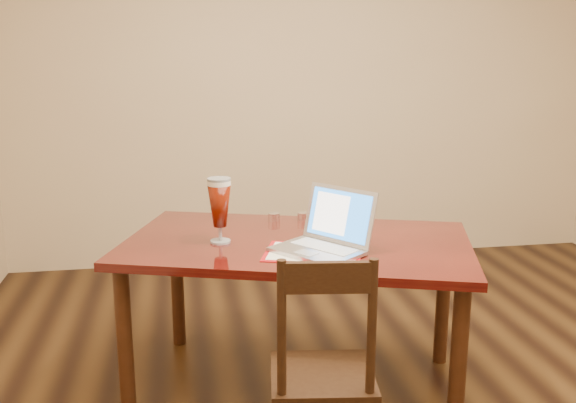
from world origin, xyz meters
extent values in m
cube|color=tan|center=(0.00, 2.50, 1.35)|extent=(4.50, 0.01, 2.70)
cube|color=#4C0F0A|center=(-0.47, 0.57, 0.71)|extent=(1.76, 1.32, 0.04)
cylinder|color=#35190D|center=(-1.25, 0.45, 0.35)|extent=(0.07, 0.07, 0.69)
cylinder|color=#35190D|center=(0.08, 0.00, 0.35)|extent=(0.07, 0.07, 0.69)
cylinder|color=#35190D|center=(-1.02, 1.13, 0.35)|extent=(0.07, 0.07, 0.69)
cylinder|color=#35190D|center=(0.31, 0.69, 0.35)|extent=(0.07, 0.07, 0.69)
cube|color=#A00E12|center=(-0.44, 0.37, 0.73)|extent=(0.48, 0.41, 0.00)
cube|color=silver|center=(-0.44, 0.37, 0.74)|extent=(0.43, 0.36, 0.00)
cube|color=#BBBBC0|center=(-0.42, 0.36, 0.74)|extent=(0.42, 0.44, 0.02)
cube|color=#B8B8BC|center=(-0.38, 0.39, 0.75)|extent=(0.27, 0.30, 0.00)
cube|color=silver|center=(-0.48, 0.32, 0.75)|extent=(0.11, 0.11, 0.00)
cube|color=#BBBBC0|center=(-0.30, 0.46, 0.87)|extent=(0.28, 0.33, 0.24)
cube|color=blue|center=(-0.30, 0.46, 0.88)|extent=(0.24, 0.28, 0.20)
cube|color=white|center=(-0.33, 0.49, 0.88)|extent=(0.15, 0.17, 0.17)
cylinder|color=silver|center=(-0.82, 0.60, 0.74)|extent=(0.09, 0.09, 0.01)
cylinder|color=silver|center=(-0.82, 0.60, 0.78)|extent=(0.02, 0.02, 0.07)
cylinder|color=beige|center=(-0.82, 0.60, 1.01)|extent=(0.10, 0.10, 0.02)
cylinder|color=silver|center=(-0.82, 0.60, 1.02)|extent=(0.10, 0.10, 0.01)
cylinder|color=white|center=(-0.52, 0.93, 0.75)|extent=(0.06, 0.06, 0.04)
cylinder|color=white|center=(-0.37, 0.92, 0.75)|extent=(0.06, 0.06, 0.04)
cube|color=black|center=(-0.49, -0.07, 0.39)|extent=(0.43, 0.41, 0.04)
cylinder|color=black|center=(-0.66, -0.19, 0.66)|extent=(0.03, 0.03, 0.49)
cylinder|color=black|center=(-0.36, -0.23, 0.66)|extent=(0.03, 0.03, 0.49)
cube|color=black|center=(-0.51, -0.21, 0.84)|extent=(0.31, 0.07, 0.11)
camera|label=1|loc=(-0.98, -2.20, 1.58)|focal=40.00mm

